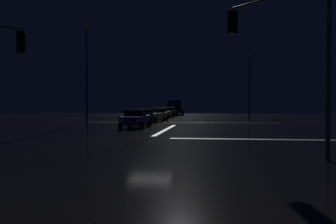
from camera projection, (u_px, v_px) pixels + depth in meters
ground at (150, 139)px, 22.03m from camera, size 120.00×120.00×0.10m
stop_line_north at (166, 129)px, 29.45m from camera, size 0.35×12.74×0.01m
centre_line_ns at (179, 122)px, 40.96m from camera, size 22.00×0.15×0.01m
crosswalk_bar_east at (280, 140)px, 21.09m from camera, size 12.74×0.40×0.01m
sedan_blue at (135, 119)px, 31.51m from camera, size 2.02×4.33×1.57m
sedan_green at (145, 116)px, 37.91m from camera, size 2.02×4.33×1.57m
sedan_white at (158, 114)px, 44.27m from camera, size 2.02×4.33×1.57m
sedan_orange at (161, 113)px, 51.03m from camera, size 2.02×4.33×1.57m
sedan_black at (168, 112)px, 56.43m from camera, size 2.02×4.33×1.57m
sedan_red at (172, 111)px, 63.13m from camera, size 2.02×4.33×1.57m
box_truck at (176, 106)px, 70.35m from camera, size 2.68×8.28×3.08m
traffic_signal_se at (283, 39)px, 14.64m from camera, size 3.55×3.55×6.69m
streetlamp_left_near at (87, 68)px, 35.95m from camera, size 0.44×0.44×9.68m
streetlamp_right_far at (249, 81)px, 49.71m from camera, size 0.44×0.44×8.91m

